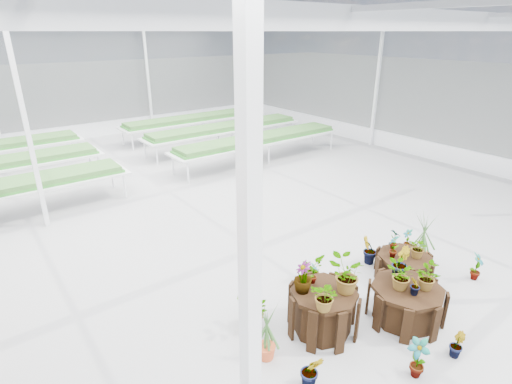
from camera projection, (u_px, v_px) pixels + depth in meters
ground_plane at (253, 256)px, 8.01m from camera, size 24.00×24.00×0.00m
greenhouse_shell at (253, 148)px, 7.17m from camera, size 18.00×24.00×4.50m
steel_frame at (253, 148)px, 7.17m from camera, size 18.00×24.00×4.50m
nursery_benches at (123, 154)px, 13.18m from camera, size 16.00×7.00×0.84m
plinth_tall at (323, 311)px, 5.91m from camera, size 1.28×1.28×0.70m
plinth_mid at (405, 303)px, 6.16m from camera, size 1.29×1.29×0.59m
plinth_low at (403, 266)px, 7.26m from camera, size 1.22×1.22×0.44m
nursery_plants at (355, 279)px, 6.30m from camera, size 4.55×2.88×1.25m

